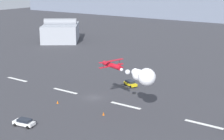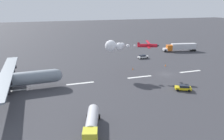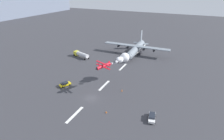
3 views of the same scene
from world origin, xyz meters
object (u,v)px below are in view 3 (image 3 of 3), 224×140
cargo_transport_plane (135,49)px  stunt_biplane_red (122,59)px  fuel_tanker_truck (81,54)px  traffic_cone_near (106,112)px  followme_car_yellow (152,117)px  traffic_cone_far (122,90)px  airport_staff_sedan (65,84)px

cargo_transport_plane → stunt_biplane_red: size_ratio=2.22×
fuel_tanker_truck → traffic_cone_near: 47.54m
followme_car_yellow → traffic_cone_far: followme_car_yellow is taller
cargo_transport_plane → airport_staff_sedan: bearing=163.1°
fuel_tanker_truck → traffic_cone_far: bearing=-123.6°
followme_car_yellow → airport_staff_sedan: (4.23, 34.20, -0.00)m
fuel_tanker_truck → airport_staff_sedan: bearing=-157.3°
cargo_transport_plane → fuel_tanker_truck: size_ratio=3.53×
cargo_transport_plane → stunt_biplane_red: stunt_biplane_red is taller
airport_staff_sedan → stunt_biplane_red: bearing=-53.8°
stunt_biplane_red → airport_staff_sedan: (-12.91, 17.67, -8.66)m
cargo_transport_plane → followme_car_yellow: bearing=-156.1°
followme_car_yellow → traffic_cone_far: (10.02, 13.33, -0.44)m
stunt_biplane_red → traffic_cone_near: (-20.22, -3.55, -9.10)m
fuel_tanker_truck → traffic_cone_far: fuel_tanker_truck is taller
cargo_transport_plane → traffic_cone_far: cargo_transport_plane is taller
followme_car_yellow → cargo_transport_plane: bearing=23.9°
stunt_biplane_red → followme_car_yellow: stunt_biplane_red is taller
stunt_biplane_red → fuel_tanker_truck: 33.32m
stunt_biplane_red → traffic_cone_far: (-7.11, -3.20, -9.10)m
cargo_transport_plane → followme_car_yellow: size_ratio=7.72×
traffic_cone_near → traffic_cone_far: same height
stunt_biplane_red → traffic_cone_far: stunt_biplane_red is taller
fuel_tanker_truck → traffic_cone_far: (-21.45, -32.28, -1.38)m
followme_car_yellow → traffic_cone_far: bearing=53.1°
stunt_biplane_red → fuel_tanker_truck: stunt_biplane_red is taller
airport_staff_sedan → cargo_transport_plane: bearing=-16.9°
cargo_transport_plane → followme_car_yellow: 52.09m
followme_car_yellow → airport_staff_sedan: bearing=83.0°
fuel_tanker_truck → followme_car_yellow: bearing=-124.6°
fuel_tanker_truck → airport_staff_sedan: size_ratio=2.27×
airport_staff_sedan → traffic_cone_near: size_ratio=6.03×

